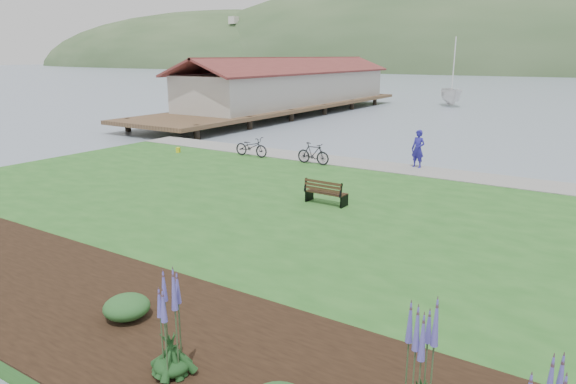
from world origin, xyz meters
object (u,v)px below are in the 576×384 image
sailboat (451,106)px  bicycle_a (251,147)px  park_bench (325,192)px  person (418,146)px

sailboat → bicycle_a: bearing=-115.8°
park_bench → person: bearing=86.7°
person → bicycle_a: size_ratio=1.08×
person → sailboat: bearing=117.3°
person → sailboat: (-8.66, 36.11, -1.46)m
bicycle_a → sailboat: (-0.32, 38.11, -0.92)m
sailboat → person: bearing=-102.8°
park_bench → bicycle_a: bicycle_a is taller
park_bench → bicycle_a: (-7.66, 5.80, 0.05)m
bicycle_a → person: bearing=-77.7°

